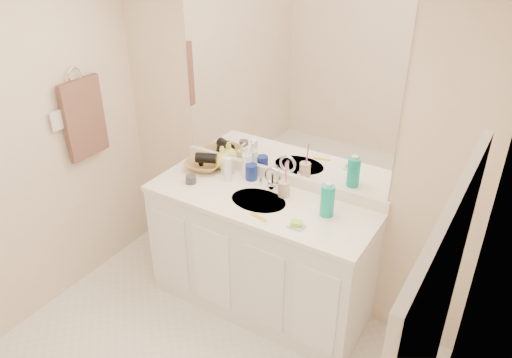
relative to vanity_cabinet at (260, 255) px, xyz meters
name	(u,v)px	position (x,y,z in m)	size (l,w,h in m)	color
wall_back	(282,138)	(0.00, 0.28, 0.77)	(2.60, 0.02, 2.40)	beige
vanity_cabinet	(260,255)	(0.00, 0.00, 0.00)	(1.50, 0.55, 0.85)	white
countertop	(260,201)	(0.00, 0.00, 0.44)	(1.52, 0.57, 0.03)	white
backsplash	(280,177)	(0.00, 0.26, 0.50)	(1.52, 0.03, 0.08)	white
sink_basin	(258,202)	(0.00, -0.02, 0.44)	(0.37, 0.37, 0.02)	#BBB9A4
faucet	(273,181)	(0.00, 0.16, 0.51)	(0.02, 0.02, 0.11)	silver
mirror	(283,85)	(0.00, 0.27, 1.14)	(1.48, 0.01, 1.20)	white
blue_mug	(251,172)	(-0.18, 0.19, 0.51)	(0.08, 0.08, 0.11)	navy
tan_cup	(284,189)	(0.11, 0.11, 0.51)	(0.08, 0.08, 0.10)	#CCB090
toothbrush	(286,176)	(0.12, 0.11, 0.60)	(0.01, 0.01, 0.20)	#EB3DAE
mouthwash_bottle	(327,200)	(0.44, 0.06, 0.56)	(0.08, 0.08, 0.20)	#0EAB97
soap_dish	(297,226)	(0.34, -0.15, 0.46)	(0.09, 0.07, 0.01)	silver
green_soap	(297,223)	(0.34, -0.15, 0.48)	(0.07, 0.05, 0.02)	#97E838
orange_comb	(259,217)	(0.10, -0.19, 0.46)	(0.13, 0.03, 0.01)	gold
dark_jar	(191,179)	(-0.50, -0.07, 0.48)	(0.07, 0.07, 0.05)	#3A3941
extra_white_bottle	(228,169)	(-0.31, 0.09, 0.54)	(0.05, 0.05, 0.17)	white
soap_bottle_white	(247,161)	(-0.24, 0.23, 0.56)	(0.08, 0.08, 0.22)	white
soap_bottle_cream	(228,164)	(-0.36, 0.17, 0.53)	(0.07, 0.07, 0.15)	beige
soap_bottle_yellow	(222,157)	(-0.45, 0.22, 0.54)	(0.13, 0.13, 0.16)	#F0F25E
wicker_basket	(204,165)	(-0.55, 0.14, 0.49)	(0.26, 0.26, 0.06)	#9F7440
hair_dryer	(206,158)	(-0.53, 0.14, 0.54)	(0.07, 0.07, 0.15)	black
towel_ring	(74,75)	(-1.27, -0.25, 1.12)	(0.11, 0.11, 0.01)	silver
hand_towel	(84,119)	(-1.25, -0.25, 0.82)	(0.04, 0.32, 0.55)	#462D25
switch_plate	(57,121)	(-1.27, -0.45, 0.88)	(0.01, 0.09, 0.13)	silver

